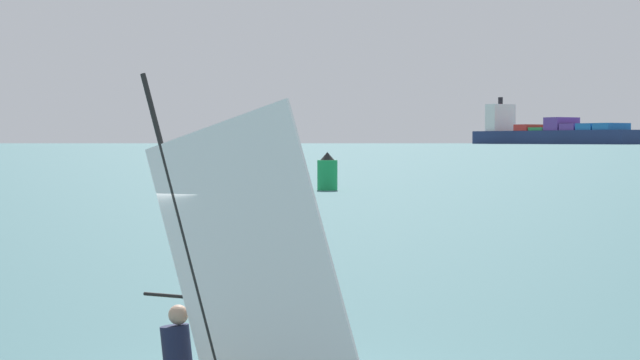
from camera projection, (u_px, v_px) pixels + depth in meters
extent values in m
cylinder|color=black|center=(187.00, 243.00, 10.85)|extent=(1.18, 0.23, 3.71)
cube|color=white|center=(253.00, 274.00, 10.50)|extent=(2.69, 0.45, 3.66)
cylinder|color=black|center=(215.00, 299.00, 10.72)|extent=(1.83, 0.31, 0.04)
sphere|color=tan|center=(178.00, 315.00, 10.93)|extent=(0.22, 0.22, 0.22)
cube|color=navy|center=(554.00, 137.00, 802.94)|extent=(143.36, 127.18, 10.81)
cube|color=silver|center=(500.00, 118.00, 854.75)|extent=(24.65, 26.05, 22.96)
cylinder|color=black|center=(500.00, 101.00, 854.18)|extent=(4.00, 4.00, 6.00)
cube|color=red|center=(531.00, 128.00, 823.92)|extent=(28.00, 29.21, 5.20)
cube|color=#2D8C47|center=(546.00, 129.00, 809.70)|extent=(28.00, 29.21, 2.60)
cube|color=#59388C|center=(562.00, 124.00, 795.27)|extent=(28.00, 29.21, 10.40)
cube|color=#59388C|center=(578.00, 127.00, 781.10)|extent=(28.00, 29.21, 5.20)
cube|color=#1E66AD|center=(594.00, 127.00, 766.83)|extent=(28.00, 29.21, 5.20)
cube|color=#1E66AD|center=(612.00, 126.00, 752.56)|extent=(28.00, 29.21, 5.20)
cube|color=#4C564C|center=(639.00, 125.00, 1550.42)|extent=(1427.34, 497.47, 53.57)
cylinder|color=#19994C|center=(327.00, 175.00, 61.82)|extent=(1.25, 1.25, 1.86)
cone|color=black|center=(327.00, 156.00, 61.78)|extent=(0.88, 0.88, 0.50)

